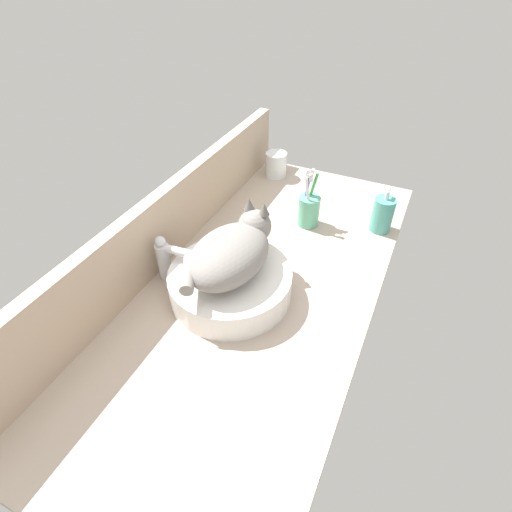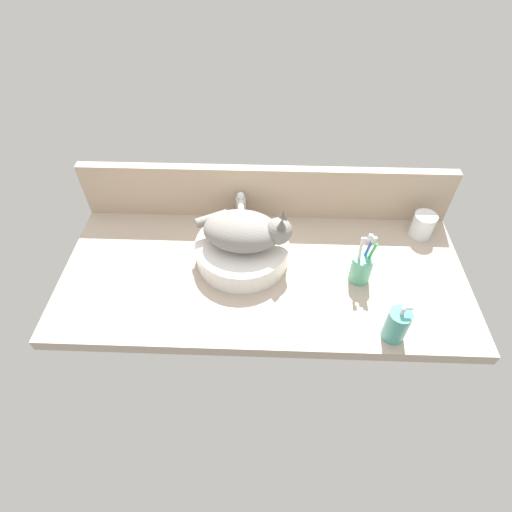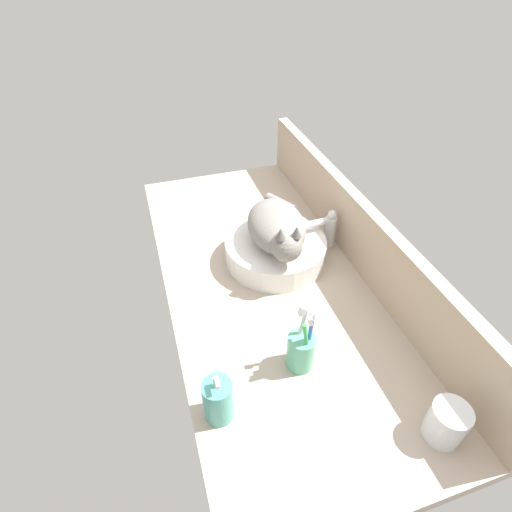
% 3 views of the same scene
% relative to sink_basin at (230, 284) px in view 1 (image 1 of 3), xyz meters
% --- Properties ---
extents(ground_plane, '(1.34, 0.61, 0.04)m').
position_rel_sink_basin_xyz_m(ground_plane, '(0.07, -0.05, -0.06)').
color(ground_plane, '#B2A08E').
extents(backsplash_panel, '(1.34, 0.04, 0.21)m').
position_rel_sink_basin_xyz_m(backsplash_panel, '(0.07, 0.24, 0.07)').
color(backsplash_panel, tan).
rests_on(backsplash_panel, ground_plane).
extents(sink_basin, '(0.31, 0.31, 0.08)m').
position_rel_sink_basin_xyz_m(sink_basin, '(0.00, 0.00, 0.00)').
color(sink_basin, white).
rests_on(sink_basin, ground_plane).
extents(cat, '(0.32, 0.20, 0.14)m').
position_rel_sink_basin_xyz_m(cat, '(0.01, -0.00, 0.10)').
color(cat, gray).
rests_on(cat, sink_basin).
extents(faucet, '(0.04, 0.12, 0.14)m').
position_rel_sink_basin_xyz_m(faucet, '(-0.01, 0.18, 0.03)').
color(faucet, silver).
rests_on(faucet, ground_plane).
extents(soap_dispenser, '(0.07, 0.07, 0.14)m').
position_rel_sink_basin_xyz_m(soap_dispenser, '(0.45, -0.29, 0.02)').
color(soap_dispenser, teal).
rests_on(soap_dispenser, ground_plane).
extents(toothbrush_cup, '(0.07, 0.07, 0.19)m').
position_rel_sink_basin_xyz_m(toothbrush_cup, '(0.39, -0.07, 0.02)').
color(toothbrush_cup, '#5BB28E').
rests_on(toothbrush_cup, ground_plane).
extents(water_glass, '(0.08, 0.08, 0.09)m').
position_rel_sink_basin_xyz_m(water_glass, '(0.64, 0.14, 0.00)').
color(water_glass, white).
rests_on(water_glass, ground_plane).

